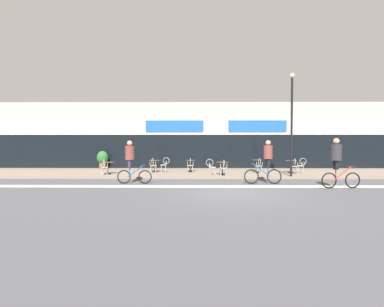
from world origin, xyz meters
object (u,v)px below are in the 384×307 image
Objects in this scene: bistro_table_2 at (190,164)px; cafe_chair_3_side at (211,166)px; cafe_chair_5_near at (294,165)px; cafe_chair_5_side at (301,164)px; bistro_table_3 at (222,166)px; bistro_table_5 at (291,164)px; cafe_chair_3_near at (223,167)px; cafe_chair_1_side at (165,164)px; cafe_chair_2_near at (190,164)px; planter_pot at (103,159)px; bistro_table_4 at (257,164)px; bistro_table_1 at (155,164)px; cafe_chair_0_near at (105,166)px; lamp_post at (292,117)px; cyclist_2 at (266,159)px; cafe_chair_1_near at (153,164)px; cafe_chair_4_near at (259,165)px; bistro_table_0 at (108,165)px; cyclist_0 at (337,159)px; cyclist_1 at (131,159)px.

bistro_table_2 is 2.25m from cafe_chair_3_side.
cafe_chair_5_near is 0.89m from cafe_chair_5_side.
bistro_table_3 is 0.96× the size of bistro_table_5.
bistro_table_3 is 0.63m from cafe_chair_3_near.
cafe_chair_1_side and cafe_chair_5_side have the same top height.
cafe_chair_2_near is 2.65m from cafe_chair_3_near.
cafe_chair_1_side is (-7.68, 0.58, -0.02)m from bistro_table_5.
planter_pot reaches higher than cafe_chair_2_near.
planter_pot reaches higher than cafe_chair_1_side.
cafe_chair_1_side is at bearing 177.75° from bistro_table_4.
cafe_chair_3_side reaches higher than bistro_table_5.
cafe_chair_5_near is (8.30, -1.21, -0.01)m from bistro_table_1.
bistro_table_5 is 6.07m from cafe_chair_2_near.
cafe_chair_0_near is (-2.57, -1.91, -0.01)m from bistro_table_1.
cafe_chair_3_near is (6.64, -0.46, 0.00)m from cafe_chair_0_near.
lamp_post is 3.57m from cyclist_2.
cafe_chair_1_near is at bearing -160.59° from bistro_table_2.
cafe_chair_3_near and cafe_chair_4_near have the same top height.
bistro_table_3 is at bearing 151.14° from cafe_chair_1_side.
cafe_chair_3_side is at bearing -26.74° from bistro_table_1.
cafe_chair_5_side is at bearing -73.46° from cafe_chair_3_near.
cafe_chair_0_near is (-10.87, -1.33, -0.02)m from bistro_table_5.
bistro_table_3 is 0.81× the size of cafe_chair_4_near.
cafe_chair_0_near is (0.01, -0.63, 0.01)m from bistro_table_0.
cafe_chair_3_near is (-2.24, -2.15, -0.03)m from bistro_table_4.
bistro_table_3 is at bearing 12.66° from cafe_chair_5_side.
cafe_chair_5_near is at bearing 0.42° from bistro_table_0.
bistro_table_4 is at bearing -13.67° from planter_pot.
lamp_post is (1.42, -1.54, 2.67)m from cafe_chair_4_near.
cafe_chair_1_near is 0.73× the size of planter_pot.
cyclist_0 reaches higher than cafe_chair_3_near.
cafe_chair_3_near is at bearing -54.06° from bistro_table_2.
bistro_table_0 is 3.45m from cafe_chair_1_side.
planter_pot is at bearing 56.32° from cafe_chair_3_near.
planter_pot is 0.61× the size of cyclist_1.
cafe_chair_2_near is (-6.07, 0.12, -0.02)m from bistro_table_5.
cyclist_2 reaches higher than planter_pot.
bistro_table_4 reaches higher than bistro_table_1.
bistro_table_0 is 0.37× the size of cyclist_2.
bistro_table_4 reaches higher than bistro_table_5.
cafe_chair_0_near is (-6.63, -0.17, -0.00)m from bistro_table_3.
cyclist_0 is at bearing -171.36° from cafe_chair_5_near.
bistro_table_3 is 0.81× the size of cafe_chair_2_near.
cafe_chair_3_near is (-4.24, -1.79, -0.02)m from bistro_table_5.
cafe_chair_3_side is (1.21, -1.90, 0.01)m from bistro_table_2.
planter_pot is at bearing 67.64° from cafe_chair_4_near.
bistro_table_0 is 0.98× the size of bistro_table_1.
cyclist_1 is (-2.75, -4.68, 0.56)m from bistro_table_2.
cafe_chair_1_near is at bearing 42.71° from cafe_chair_1_side.
cafe_chair_4_near reaches higher than bistro_table_4.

